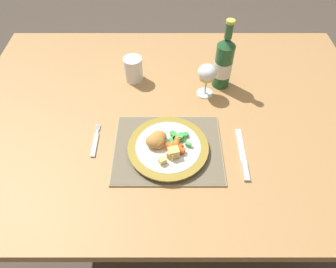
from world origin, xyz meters
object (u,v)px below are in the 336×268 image
Objects in this scene: fork at (95,143)px; dinner_plate at (168,148)px; wine_glass at (207,74)px; drinking_cup at (134,69)px; dining_table at (171,125)px; table_knife at (243,158)px; bottle at (224,63)px.

dinner_plate is at bearing -7.66° from fork.
wine_glass is (0.37, 0.24, 0.09)m from fork.
wine_glass is at bearing -17.11° from drinking_cup.
dining_table is 5.75× the size of dinner_plate.
table_knife is 0.76× the size of bottle.
wine_glass is 0.28m from drinking_cup.
table_knife is 0.37m from bottle.
table_knife is 0.53m from drinking_cup.
dining_table is at bearing 86.52° from dinner_plate.
dinner_plate is at bearing -93.48° from dining_table.
dinner_plate is 2.62× the size of drinking_cup.
dinner_plate is at bearing -69.45° from drinking_cup.
wine_glass is 1.32× the size of drinking_cup.
table_knife is at bearing -7.55° from dinner_plate.
dinner_plate is 0.38m from drinking_cup.
wine_glass is at bearing -139.85° from bottle.
table_knife is at bearing -72.38° from wine_glass.
table_knife is at bearing -84.80° from bottle.
wine_glass reaches higher than drinking_cup.
wine_glass reaches higher than table_knife.
drinking_cup is (-0.14, 0.17, 0.13)m from dining_table.
bottle is at bearing 58.14° from dinner_plate.
wine_glass is at bearing 62.98° from dinner_plate.
fork is at bearing 172.34° from dinner_plate.
bottle reaches higher than fork.
bottle is at bearing 95.20° from table_knife.
bottle is (0.20, 0.32, 0.08)m from dinner_plate.
fork is 1.40× the size of drinking_cup.
wine_glass is 0.08m from bottle.
dining_table is 15.06× the size of drinking_cup.
bottle is (0.44, 0.29, 0.10)m from fork.
wine_glass reaches higher than fork.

